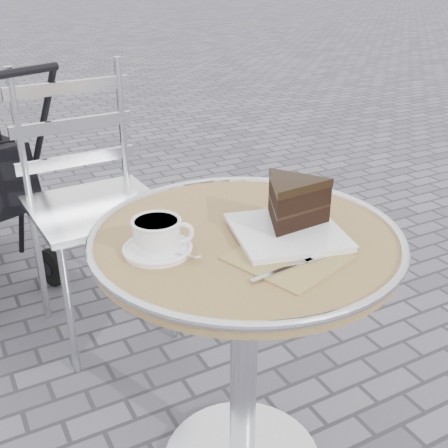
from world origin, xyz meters
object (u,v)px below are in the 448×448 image
cafe_table (245,296)px  bistro_chair (84,172)px  cappuccino_set (158,238)px  cake_plate_set (291,209)px

cafe_table → bistro_chair: bearing=97.9°
cappuccino_set → bistro_chair: size_ratio=0.16×
cake_plate_set → bistro_chair: 1.00m
cake_plate_set → cafe_table: bearing=173.8°
cappuccino_set → bistro_chair: bistro_chair is taller
cappuccino_set → cake_plate_set: cake_plate_set is taller
cafe_table → bistro_chair: (-0.13, 0.92, 0.04)m
cafe_table → cake_plate_set: bearing=-20.3°
cake_plate_set → bistro_chair: bearing=117.3°
cafe_table → cake_plate_set: size_ratio=2.04×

